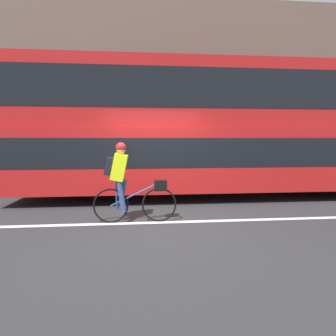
% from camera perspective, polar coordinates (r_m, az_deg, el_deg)
% --- Properties ---
extents(ground_plane, '(80.00, 80.00, 0.00)m').
position_cam_1_polar(ground_plane, '(5.45, -2.40, -12.31)').
color(ground_plane, '#2D2D30').
extents(road_center_line, '(50.00, 0.14, 0.01)m').
position_cam_1_polar(road_center_line, '(5.60, -2.48, -11.76)').
color(road_center_line, silver).
rests_on(road_center_line, ground_plane).
extents(sidewalk_curb, '(60.00, 2.16, 0.14)m').
position_cam_1_polar(sidewalk_curb, '(11.21, -3.84, -2.25)').
color(sidewalk_curb, gray).
rests_on(sidewalk_curb, ground_plane).
extents(building_facade, '(60.00, 0.30, 8.02)m').
position_cam_1_polar(building_facade, '(12.52, -4.11, 16.77)').
color(building_facade, brown).
rests_on(building_facade, ground_plane).
extents(bus, '(11.57, 2.60, 3.84)m').
position_cam_1_polar(bus, '(8.16, 9.56, 8.99)').
color(bus, black).
rests_on(bus, ground_plane).
extents(cyclist_on_bike, '(1.73, 0.32, 1.68)m').
position_cam_1_polar(cyclist_on_bike, '(5.47, -9.10, -2.64)').
color(cyclist_on_bike, black).
rests_on(cyclist_on_bike, ground_plane).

